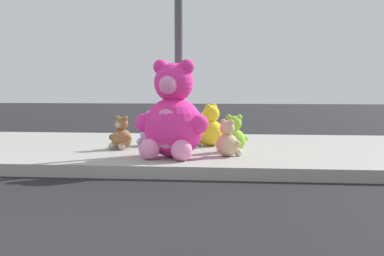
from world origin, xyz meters
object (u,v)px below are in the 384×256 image
(plush_yellow, at_px, (210,129))
(plush_tan, at_px, (228,142))
(plush_brown, at_px, (121,136))
(sign_pole, at_px, (179,29))
(plush_lime, at_px, (234,137))
(plush_pink_large, at_px, (173,118))
(plush_lavender, at_px, (150,132))

(plush_yellow, bearing_deg, plush_tan, -74.69)
(plush_brown, bearing_deg, plush_tan, -22.14)
(sign_pole, relative_size, plush_lime, 6.11)
(plush_tan, bearing_deg, plush_brown, 157.86)
(plush_pink_large, xyz_separation_m, plush_brown, (-0.89, 0.86, -0.31))
(plush_yellow, relative_size, plush_lime, 1.24)
(plush_pink_large, bearing_deg, plush_brown, 136.17)
(plush_brown, bearing_deg, plush_lavender, 60.25)
(sign_pole, bearing_deg, plush_lavender, 124.28)
(sign_pole, distance_m, plush_lavender, 1.79)
(plush_lime, relative_size, plush_brown, 1.07)
(sign_pole, height_order, plush_lime, sign_pole)
(plush_pink_large, distance_m, plush_lavender, 1.56)
(plush_lime, distance_m, plush_tan, 0.54)
(sign_pole, bearing_deg, plush_tan, -28.10)
(plush_tan, bearing_deg, plush_lavender, 136.47)
(plush_lavender, distance_m, plush_tan, 1.75)
(plush_lime, height_order, plush_tan, plush_lime)
(sign_pole, xyz_separation_m, plush_yellow, (0.36, 0.88, -1.44))
(sign_pole, distance_m, plush_pink_large, 1.33)
(plush_lime, bearing_deg, sign_pole, -167.99)
(plush_lime, bearing_deg, plush_brown, 176.18)
(plush_pink_large, xyz_separation_m, plush_tan, (0.70, 0.21, -0.31))
(plush_yellow, bearing_deg, plush_brown, -153.78)
(sign_pole, height_order, plush_lavender, sign_pole)
(plush_brown, bearing_deg, plush_yellow, 26.22)
(plush_lavender, relative_size, plush_tan, 1.11)
(plush_pink_large, height_order, plush_lime, plush_pink_large)
(plush_lavender, distance_m, plush_lime, 1.48)
(plush_yellow, distance_m, plush_brown, 1.39)
(plush_lavender, height_order, plush_lime, plush_lavender)
(plush_brown, xyz_separation_m, plush_tan, (1.59, -0.65, -0.00))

